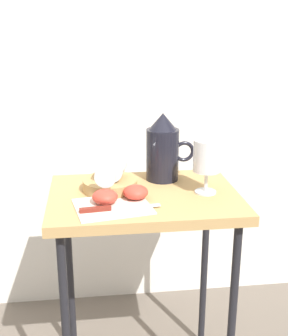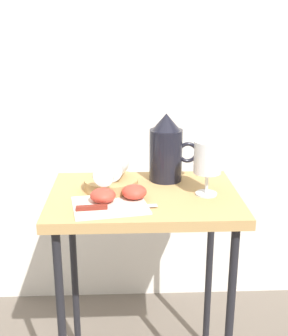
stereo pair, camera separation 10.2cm
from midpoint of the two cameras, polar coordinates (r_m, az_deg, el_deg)
curtain_drape at (r=1.77m, az=0.96°, el=14.64°), size 2.40×0.03×2.14m
table at (r=1.36m, az=2.16°, el=-6.40°), size 0.56×0.40×0.69m
linen_napkin at (r=1.24m, az=-2.02°, el=-4.82°), size 0.23×0.20×0.00m
basket_tray at (r=1.36m, az=-2.07°, el=-2.06°), size 0.16×0.16×0.03m
pitcher at (r=1.42m, az=4.90°, el=1.83°), size 0.16×0.10×0.22m
wine_glass_upright at (r=1.31m, az=10.35°, el=0.97°), size 0.08×0.08×0.16m
wine_glass_tipped_near at (r=1.34m, az=-1.82°, el=0.23°), size 0.10×0.16×0.08m
apple_half_left at (r=1.25m, az=-2.94°, el=-3.56°), size 0.07×0.07×0.04m
apple_half_right at (r=1.27m, az=1.04°, el=-3.09°), size 0.07×0.07×0.04m
knife at (r=1.21m, az=-2.64°, el=-5.07°), size 0.22×0.04×0.01m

